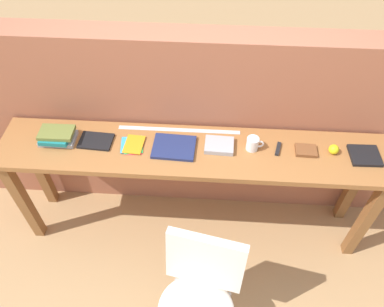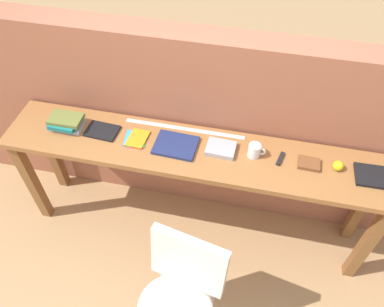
# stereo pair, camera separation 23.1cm
# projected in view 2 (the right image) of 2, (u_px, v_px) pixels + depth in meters

# --- Properties ---
(ground_plane) EXTENTS (40.00, 40.00, 0.00)m
(ground_plane) POSITION_uv_depth(u_px,v_px,m) (185.00, 257.00, 2.83)
(ground_plane) COLOR tan
(brick_wall_back) EXTENTS (6.00, 0.20, 1.50)m
(brick_wall_back) POSITION_uv_depth(u_px,v_px,m) (204.00, 128.00, 2.68)
(brick_wall_back) COLOR #9E5B42
(brick_wall_back) RESTS_ON ground
(sideboard) EXTENTS (2.50, 0.44, 0.88)m
(sideboard) POSITION_uv_depth(u_px,v_px,m) (194.00, 164.00, 2.47)
(sideboard) COLOR #996033
(sideboard) RESTS_ON ground
(chair_white_moulded) EXTENTS (0.52, 0.53, 0.89)m
(chair_white_moulded) POSITION_uv_depth(u_px,v_px,m) (180.00, 293.00, 2.11)
(chair_white_moulded) COLOR silver
(chair_white_moulded) RESTS_ON ground
(book_stack_leftmost) EXTENTS (0.23, 0.17, 0.08)m
(book_stack_leftmost) POSITION_uv_depth(u_px,v_px,m) (66.00, 122.00, 2.47)
(book_stack_leftmost) COLOR #9E9EA3
(book_stack_leftmost) RESTS_ON sideboard
(magazine_cycling) EXTENTS (0.22, 0.16, 0.02)m
(magazine_cycling) POSITION_uv_depth(u_px,v_px,m) (102.00, 131.00, 2.46)
(magazine_cycling) COLOR black
(magazine_cycling) RESTS_ON sideboard
(pamphlet_pile_colourful) EXTENTS (0.16, 0.18, 0.01)m
(pamphlet_pile_colourful) POSITION_uv_depth(u_px,v_px,m) (136.00, 139.00, 2.42)
(pamphlet_pile_colourful) COLOR #E5334C
(pamphlet_pile_colourful) RESTS_ON sideboard
(book_open_centre) EXTENTS (0.28, 0.22, 0.02)m
(book_open_centre) POSITION_uv_depth(u_px,v_px,m) (176.00, 145.00, 2.38)
(book_open_centre) COLOR navy
(book_open_centre) RESTS_ON sideboard
(book_grey_hardcover) EXTENTS (0.19, 0.15, 0.03)m
(book_grey_hardcover) POSITION_uv_depth(u_px,v_px,m) (221.00, 148.00, 2.35)
(book_grey_hardcover) COLOR #9E9EA3
(book_grey_hardcover) RESTS_ON sideboard
(mug) EXTENTS (0.11, 0.08, 0.09)m
(mug) POSITION_uv_depth(u_px,v_px,m) (255.00, 150.00, 2.30)
(mug) COLOR white
(mug) RESTS_ON sideboard
(multitool_folded) EXTENTS (0.05, 0.11, 0.02)m
(multitool_folded) POSITION_uv_depth(u_px,v_px,m) (280.00, 159.00, 2.30)
(multitool_folded) COLOR black
(multitool_folded) RESTS_ON sideboard
(leather_journal_brown) EXTENTS (0.13, 0.10, 0.02)m
(leather_journal_brown) POSITION_uv_depth(u_px,v_px,m) (309.00, 164.00, 2.27)
(leather_journal_brown) COLOR brown
(leather_journal_brown) RESTS_ON sideboard
(sports_ball_small) EXTENTS (0.06, 0.06, 0.06)m
(sports_ball_small) POSITION_uv_depth(u_px,v_px,m) (338.00, 166.00, 2.24)
(sports_ball_small) COLOR yellow
(sports_ball_small) RESTS_ON sideboard
(book_repair_rightmost) EXTENTS (0.19, 0.17, 0.02)m
(book_repair_rightmost) POSITION_uv_depth(u_px,v_px,m) (371.00, 176.00, 2.21)
(book_repair_rightmost) COLOR black
(book_repair_rightmost) RESTS_ON sideboard
(ruler_metal_back_edge) EXTENTS (0.81, 0.03, 0.00)m
(ruler_metal_back_edge) POSITION_uv_depth(u_px,v_px,m) (184.00, 129.00, 2.49)
(ruler_metal_back_edge) COLOR silver
(ruler_metal_back_edge) RESTS_ON sideboard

